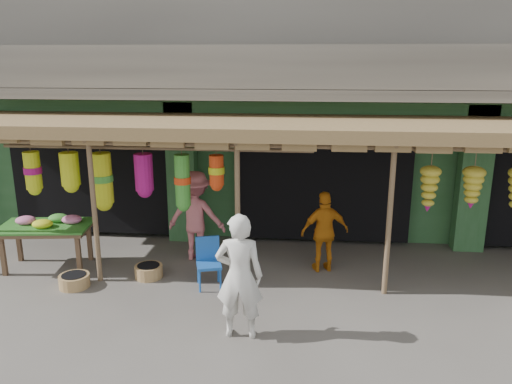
# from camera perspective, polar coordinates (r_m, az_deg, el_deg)

# --- Properties ---
(ground) EXTENTS (80.00, 80.00, 0.00)m
(ground) POSITION_cam_1_polar(r_m,az_deg,el_deg) (8.99, 7.82, -10.52)
(ground) COLOR #514C47
(ground) RESTS_ON ground
(building) EXTENTS (16.40, 6.80, 7.00)m
(building) POSITION_cam_1_polar(r_m,az_deg,el_deg) (12.99, 7.66, 12.76)
(building) COLOR gray
(building) RESTS_ON ground
(awning) EXTENTS (14.00, 2.70, 2.79)m
(awning) POSITION_cam_1_polar(r_m,az_deg,el_deg) (9.01, 7.36, 6.76)
(awning) COLOR brown
(awning) RESTS_ON ground
(flower_table) EXTENTS (1.76, 1.18, 0.99)m
(flower_table) POSITION_cam_1_polar(r_m,az_deg,el_deg) (10.16, -22.78, -3.72)
(flower_table) COLOR brown
(flower_table) RESTS_ON ground
(blue_chair) EXTENTS (0.51, 0.52, 0.87)m
(blue_chair) POSITION_cam_1_polar(r_m,az_deg,el_deg) (8.77, -5.46, -7.67)
(blue_chair) COLOR #1B56B2
(blue_chair) RESTS_ON ground
(basket_left) EXTENTS (0.63, 0.63, 0.22)m
(basket_left) POSITION_cam_1_polar(r_m,az_deg,el_deg) (9.37, -20.04, -9.52)
(basket_left) COLOR olive
(basket_left) RESTS_ON ground
(basket_right) EXTENTS (0.60, 0.60, 0.23)m
(basket_right) POSITION_cam_1_polar(r_m,az_deg,el_deg) (9.38, -12.16, -8.86)
(basket_right) COLOR #998047
(basket_right) RESTS_ON ground
(person_front) EXTENTS (0.68, 0.46, 1.84)m
(person_front) POSITION_cam_1_polar(r_m,az_deg,el_deg) (7.06, -1.92, -9.61)
(person_front) COLOR silver
(person_front) RESTS_ON ground
(person_vendor) EXTENTS (0.96, 0.60, 1.53)m
(person_vendor) POSITION_cam_1_polar(r_m,az_deg,el_deg) (9.31, 7.86, -4.52)
(person_vendor) COLOR #C66E12
(person_vendor) RESTS_ON ground
(person_shopper) EXTENTS (1.19, 0.73, 1.77)m
(person_shopper) POSITION_cam_1_polar(r_m,az_deg,el_deg) (9.82, -6.87, -2.70)
(person_shopper) COLOR #C76970
(person_shopper) RESTS_ON ground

